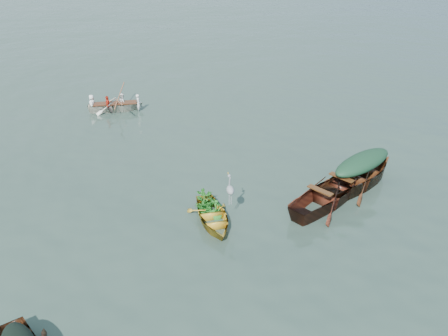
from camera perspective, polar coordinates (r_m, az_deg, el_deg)
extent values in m
plane|color=#33483E|center=(11.70, 1.25, -11.17)|extent=(140.00, 140.00, 0.00)
imported|color=gold|center=(12.89, -1.50, -7.08)|extent=(1.48, 2.95, 0.75)
imported|color=#543013|center=(15.39, 17.20, -2.23)|extent=(5.15, 3.94, 1.22)
imported|color=#4F2113|center=(14.14, 13.50, -4.51)|extent=(4.82, 3.89, 1.15)
imported|color=white|center=(22.03, -13.88, 7.25)|extent=(3.68, 1.13, 0.84)
ellipsoid|color=#183B26|center=(15.00, 17.65, 0.67)|extent=(2.83, 2.17, 0.52)
imported|color=#1B6319|center=(12.98, -2.03, -3.28)|extent=(0.78, 0.96, 0.60)
imported|color=silver|center=(21.78, -14.12, 9.23)|extent=(2.58, 1.01, 0.76)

